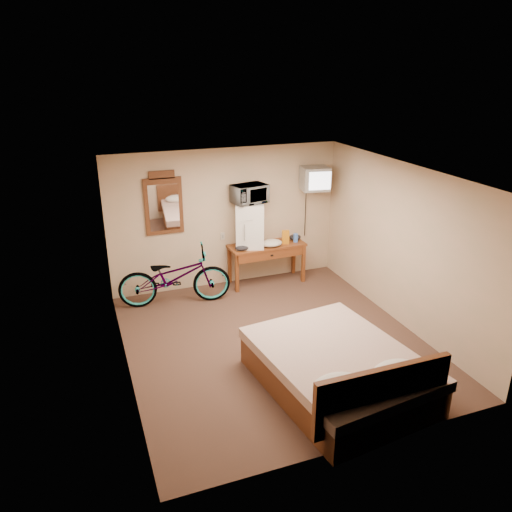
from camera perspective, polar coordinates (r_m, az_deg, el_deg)
name	(u,v)px	position (r m, az deg, el deg)	size (l,w,h in m)	color
room	(275,264)	(6.93, 2.19, -0.88)	(4.60, 4.64, 2.50)	#482F24
desk	(267,251)	(9.12, 1.31, 0.58)	(1.42, 0.58, 0.75)	brown
mini_fridge	(250,225)	(8.90, -0.75, 3.59)	(0.61, 0.60, 0.81)	white
microwave	(249,194)	(8.75, -0.76, 7.12)	(0.59, 0.40, 0.33)	white
snack_bag	(286,237)	(9.12, 3.40, 2.17)	(0.13, 0.07, 0.25)	orange
blue_cup	(296,238)	(9.25, 4.56, 2.09)	(0.09, 0.09, 0.16)	#4276E1
cloth_cream	(272,243)	(9.01, 1.79, 1.49)	(0.39, 0.30, 0.12)	beige
cloth_dark_a	(242,248)	(8.82, -1.59, 0.97)	(0.26, 0.19, 0.10)	black
cloth_dark_b	(295,237)	(9.36, 4.47, 2.16)	(0.22, 0.18, 0.10)	black
crt_television	(315,179)	(9.14, 6.74, 8.78)	(0.54, 0.61, 0.42)	black
wall_mirror	(164,204)	(8.60, -10.51, 5.88)	(0.64, 0.04, 1.09)	brown
bicycle	(174,277)	(8.50, -9.30, -2.36)	(0.66, 1.87, 0.99)	black
bed	(340,371)	(6.43, 9.53, -12.80)	(1.93, 2.40, 0.90)	brown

